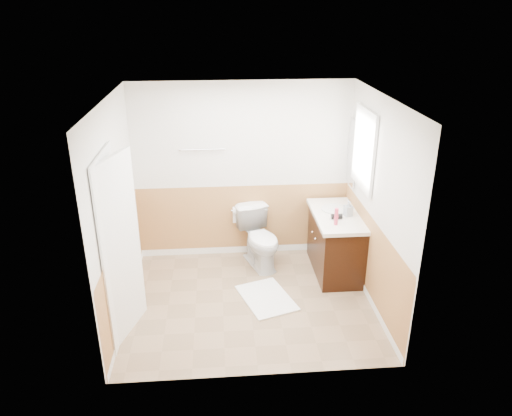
{
  "coord_description": "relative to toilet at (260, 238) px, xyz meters",
  "views": [
    {
      "loc": [
        -0.34,
        -5.09,
        3.44
      ],
      "look_at": [
        0.1,
        0.25,
        1.15
      ],
      "focal_mm": 34.1,
      "sensor_mm": 36.0,
      "label": 1
    }
  ],
  "objects": [
    {
      "name": "tp_sheet",
      "position": [
        -0.31,
        0.32,
        0.18
      ],
      "size": [
        0.1,
        0.01,
        0.16
      ],
      "primitive_type": "cube",
      "color": "white",
      "rests_on": "tp_roll"
    },
    {
      "name": "wainscot_right",
      "position": [
        1.27,
        -0.91,
        0.09
      ],
      "size": [
        0.0,
        2.6,
        2.6
      ],
      "primitive_type": "plane",
      "rotation": [
        1.57,
        0.0,
        -1.57
      ],
      "color": "#BA784A",
      "rests_on": "floor"
    },
    {
      "name": "vanity_knob_left",
      "position": [
        0.7,
        -0.35,
        0.14
      ],
      "size": [
        0.03,
        0.03,
        0.03
      ],
      "primitive_type": "sphere",
      "color": "silver",
      "rests_on": "vanity_cabinet"
    },
    {
      "name": "hair_dryer_body",
      "position": [
        0.95,
        -0.4,
        0.48
      ],
      "size": [
        0.14,
        0.07,
        0.07
      ],
      "primitive_type": "cylinder",
      "rotation": [
        0.0,
        1.57,
        0.0
      ],
      "color": "black",
      "rests_on": "countertop"
    },
    {
      "name": "door_knob",
      "position": [
        -1.55,
        -1.03,
        0.54
      ],
      "size": [
        0.06,
        0.06,
        0.06
      ],
      "primitive_type": "sphere",
      "color": "silver",
      "rests_on": "door"
    },
    {
      "name": "bath_mat",
      "position": [
        -0.0,
        -0.87,
        -0.4
      ],
      "size": [
        0.77,
        0.93,
        0.02
      ],
      "primitive_type": "cube",
      "rotation": [
        0.0,
        0.0,
        0.32
      ],
      "color": "white",
      "rests_on": "floor"
    },
    {
      "name": "floor",
      "position": [
        -0.21,
        -0.91,
        -0.41
      ],
      "size": [
        3.0,
        3.0,
        0.0
      ],
      "primitive_type": "plane",
      "color": "#8C7051",
      "rests_on": "ground"
    },
    {
      "name": "wall_right",
      "position": [
        1.29,
        -0.91,
        0.84
      ],
      "size": [
        0.0,
        3.0,
        3.0
      ],
      "primitive_type": "plane",
      "rotation": [
        1.57,
        0.0,
        -1.57
      ],
      "color": "silver",
      "rests_on": "floor"
    },
    {
      "name": "door",
      "position": [
        -1.61,
        -1.36,
        0.61
      ],
      "size": [
        0.29,
        0.78,
        2.04
      ],
      "primitive_type": "cube",
      "rotation": [
        0.0,
        0.0,
        -0.31
      ],
      "color": "white",
      "rests_on": "wall_left"
    },
    {
      "name": "faucet",
      "position": [
        1.18,
        -0.1,
        0.51
      ],
      "size": [
        0.02,
        0.02,
        0.14
      ],
      "primitive_type": "cylinder",
      "color": "silver",
      "rests_on": "countertop"
    },
    {
      "name": "vanity_knob_right",
      "position": [
        0.7,
        -0.15,
        0.14
      ],
      "size": [
        0.03,
        0.03,
        0.03
      ],
      "primitive_type": "sphere",
      "color": "silver",
      "rests_on": "vanity_cabinet"
    },
    {
      "name": "window_frame",
      "position": [
        1.26,
        -0.32,
        1.34
      ],
      "size": [
        0.04,
        0.8,
        1.0
      ],
      "primitive_type": "cube",
      "color": "white",
      "rests_on": "wall_right"
    },
    {
      "name": "tp_roll",
      "position": [
        -0.31,
        0.32,
        0.29
      ],
      "size": [
        0.1,
        0.11,
        0.11
      ],
      "primitive_type": "cylinder",
      "rotation": [
        0.0,
        1.57,
        0.0
      ],
      "color": "white",
      "rests_on": "tp_holder_bar"
    },
    {
      "name": "wainscot_back",
      "position": [
        -0.21,
        0.38,
        0.09
      ],
      "size": [
        3.0,
        0.0,
        3.0
      ],
      "primitive_type": "plane",
      "rotation": [
        1.57,
        0.0,
        0.0
      ],
      "color": "#BA784A",
      "rests_on": "floor"
    },
    {
      "name": "towel_bar",
      "position": [
        -0.76,
        0.34,
        1.19
      ],
      "size": [
        0.62,
        0.02,
        0.02
      ],
      "primitive_type": "cylinder",
      "rotation": [
        0.0,
        1.57,
        0.0
      ],
      "color": "silver",
      "rests_on": "wall_back"
    },
    {
      "name": "hair_dryer_handle",
      "position": [
        0.92,
        -0.37,
        0.45
      ],
      "size": [
        0.03,
        0.03,
        0.07
      ],
      "primitive_type": "cylinder",
      "color": "black",
      "rests_on": "countertop"
    },
    {
      "name": "wainscot_left",
      "position": [
        -1.7,
        -0.91,
        0.09
      ],
      "size": [
        0.0,
        2.6,
        2.6
      ],
      "primitive_type": "plane",
      "rotation": [
        1.57,
        0.0,
        1.57
      ],
      "color": "#BA784A",
      "rests_on": "floor"
    },
    {
      "name": "wainscot_front",
      "position": [
        -0.21,
        -2.2,
        0.09
      ],
      "size": [
        3.0,
        0.0,
        3.0
      ],
      "primitive_type": "plane",
      "rotation": [
        -1.57,
        0.0,
        0.0
      ],
      "color": "#BA784A",
      "rests_on": "floor"
    },
    {
      "name": "wall_front",
      "position": [
        -0.21,
        -2.21,
        0.84
      ],
      "size": [
        3.0,
        0.0,
        3.0
      ],
      "primitive_type": "plane",
      "rotation": [
        -1.57,
        0.0,
        0.0
      ],
      "color": "silver",
      "rests_on": "floor"
    },
    {
      "name": "toilet",
      "position": [
        0.0,
        0.0,
        0.0
      ],
      "size": [
        0.68,
        0.9,
        0.81
      ],
      "primitive_type": "imported",
      "rotation": [
        0.0,
        0.0,
        0.32
      ],
      "color": "white",
      "rests_on": "floor"
    },
    {
      "name": "lotion_bottle",
      "position": [
        0.9,
        -0.57,
        0.55
      ],
      "size": [
        0.05,
        0.05,
        0.22
      ],
      "primitive_type": "cylinder",
      "color": "#D63755",
      "rests_on": "countertop"
    },
    {
      "name": "countertop",
      "position": [
        0.99,
        -0.25,
        0.42
      ],
      "size": [
        0.6,
        1.15,
        0.05
      ],
      "primitive_type": "cube",
      "color": "white",
      "rests_on": "vanity_cabinet"
    },
    {
      "name": "door_frame",
      "position": [
        -1.69,
        -1.36,
        0.62
      ],
      "size": [
        0.02,
        0.92,
        2.1
      ],
      "primitive_type": "cube",
      "color": "white",
      "rests_on": "wall_left"
    },
    {
      "name": "window_glass",
      "position": [
        1.27,
        -0.32,
        1.34
      ],
      "size": [
        0.01,
        0.7,
        0.9
      ],
      "primitive_type": "cube",
      "color": "white",
      "rests_on": "wall_right"
    },
    {
      "name": "wall_back",
      "position": [
        -0.21,
        0.39,
        0.84
      ],
      "size": [
        3.0,
        0.0,
        3.0
      ],
      "primitive_type": "plane",
      "rotation": [
        1.57,
        0.0,
        0.0
      ],
      "color": "silver",
      "rests_on": "floor"
    },
    {
      "name": "mirror_panel",
      "position": [
        1.26,
        0.19,
        1.14
      ],
      "size": [
        0.02,
        0.35,
        0.9
      ],
      "primitive_type": "cube",
      "color": "silver",
      "rests_on": "wall_right"
    },
    {
      "name": "wall_left",
      "position": [
        -1.71,
        -0.91,
        0.84
      ],
      "size": [
        0.0,
        3.0,
        3.0
      ],
      "primitive_type": "plane",
      "rotation": [
        1.57,
        0.0,
        1.57
      ],
      "color": "silver",
      "rests_on": "floor"
    },
    {
      "name": "vanity_cabinet",
      "position": [
        1.0,
        -0.25,
        -0.01
      ],
      "size": [
        0.55,
        1.1,
        0.8
      ],
      "primitive_type": "cube",
      "color": "black",
      "rests_on": "floor"
    },
    {
      "name": "ceiling",
      "position": [
        -0.21,
        -0.91,
        2.09
      ],
      "size": [
        3.0,
        3.0,
        0.0
      ],
      "primitive_type": "plane",
      "rotation": [
        3.14,
        0.0,
        0.0
      ],
      "color": "white",
      "rests_on": "floor"
    },
    {
      "name": "tp_holder_bar",
      "position": [
        -0.31,
        0.32,
        0.29
      ],
      "size": [
        0.14,
        0.02,
        0.02
      ],
      "primitive_type": "cylinder",
      "rotation": [
        0.0,
        1.57,
        0.0
      ],
      "color": "silver",
      "rests_on": "wall_back"
    },
    {
      "name": "sink_basin",
      "position": [
        1.0,
        -0.1,
        0.45
      ],
      "size": [
        0.36,
        0.36,
        0.02
      ],
      "primitive_type": "cylinder",
      "color": "silver",
      "rests_on": "countertop"
    },
    {
      "name": "soap_dispenser",
      "position": [
        1.12,
        -0.32,
        0.55
      ],
      "size": [
        0.12,
        0.12,
        0.21
      ],
      "primitive_type": "imported",
      "rotation": [
        0.0,
        0.0,
        0.31
      ],
      "color": "#9BA5AF",
      "rests_on": "countertop"
    }
  ]
}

